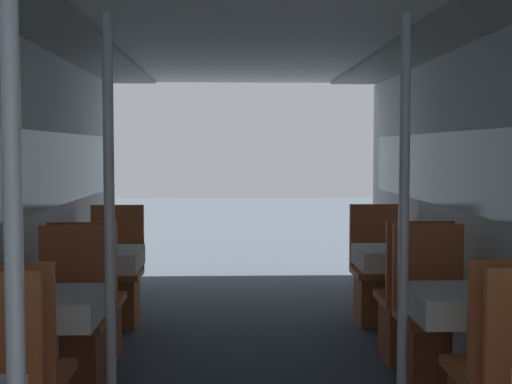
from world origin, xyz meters
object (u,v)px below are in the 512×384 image
at_px(dining_table_right_1, 465,314).
at_px(chair_right_near_2, 412,319).
at_px(chair_right_far_2, 379,288).
at_px(dining_table_left_2, 103,266).
at_px(support_pole_left_0, 14,280).
at_px(chair_left_near_2, 89,321).
at_px(dining_table_right_2, 394,264).
at_px(support_pole_left_1, 109,222).
at_px(support_pole_right_1, 404,221).
at_px(chair_left_far_2, 115,290).
at_px(chair_right_far_1, 435,340).
at_px(chair_left_far_1, 71,343).
at_px(dining_table_left_1, 46,317).

relative_size(dining_table_right_1, chair_right_near_2, 0.72).
height_order(dining_table_right_1, chair_right_far_2, chair_right_far_2).
bearing_deg(dining_table_left_2, chair_right_near_2, -13.76).
height_order(support_pole_left_0, dining_table_left_2, support_pole_left_0).
bearing_deg(chair_left_near_2, dining_table_right_2, 13.76).
bearing_deg(chair_left_near_2, dining_table_left_2, 90.00).
relative_size(support_pole_left_1, dining_table_right_2, 3.04).
bearing_deg(dining_table_right_1, dining_table_left_2, 143.58).
xyz_separation_m(support_pole_left_0, dining_table_right_2, (1.87, 3.26, -0.50)).
xyz_separation_m(support_pole_left_0, dining_table_right_1, (1.87, 1.63, -0.50)).
distance_m(support_pole_right_1, dining_table_right_2, 1.73).
bearing_deg(support_pole_left_1, chair_right_far_2, 49.17).
xyz_separation_m(chair_left_far_2, dining_table_right_2, (2.21, -0.54, 0.29)).
xyz_separation_m(chair_left_far_2, chair_right_far_1, (2.21, -1.63, 0.00)).
height_order(dining_table_left_2, support_pole_right_1, support_pole_right_1).
bearing_deg(support_pole_left_0, chair_left_far_2, 95.02).
relative_size(chair_left_far_1, support_pole_right_1, 0.46).
distance_m(support_pole_left_1, support_pole_right_1, 1.54).
relative_size(dining_table_left_1, chair_right_far_1, 0.72).
distance_m(chair_left_far_1, dining_table_left_2, 1.13).
xyz_separation_m(chair_left_near_2, chair_right_near_2, (2.21, 0.00, 0.00)).
bearing_deg(chair_right_far_2, dining_table_left_2, 13.76).
bearing_deg(dining_table_right_1, support_pole_left_1, 180.00).
relative_size(support_pole_left_0, chair_right_far_2, 2.19).
height_order(dining_table_left_1, chair_right_far_2, chair_right_far_2).
bearing_deg(support_pole_left_1, dining_table_left_1, 180.00).
bearing_deg(dining_table_right_1, dining_table_right_2, 90.00).
xyz_separation_m(chair_left_near_2, chair_right_far_2, (2.21, 1.08, 0.00)).
relative_size(dining_table_left_2, chair_left_near_2, 0.72).
distance_m(chair_left_far_1, chair_left_near_2, 0.55).
relative_size(dining_table_left_1, chair_left_far_1, 0.72).
relative_size(chair_left_far_2, support_pole_right_1, 0.46).
distance_m(support_pole_left_0, dining_table_left_1, 1.73).
distance_m(chair_left_far_1, chair_right_far_1, 2.21).
distance_m(chair_left_near_2, dining_table_right_2, 2.29).
height_order(support_pole_left_0, chair_left_near_2, support_pole_left_0).
bearing_deg(chair_left_far_2, dining_table_left_1, 90.00).
xyz_separation_m(support_pole_left_1, chair_right_near_2, (1.87, 1.09, -0.78)).
bearing_deg(chair_left_near_2, chair_right_far_2, 26.10).
height_order(dining_table_left_2, chair_right_far_2, chair_right_far_2).
distance_m(dining_table_left_1, support_pole_left_1, 0.60).
height_order(dining_table_left_1, chair_right_near_2, chair_right_near_2).
xyz_separation_m(support_pole_left_0, dining_table_left_2, (-0.33, 3.26, -0.50)).
bearing_deg(support_pole_left_0, dining_table_left_1, 101.57).
bearing_deg(support_pole_left_1, chair_left_far_2, 98.74).
bearing_deg(support_pole_right_1, chair_right_near_2, 72.96).
xyz_separation_m(chair_left_far_2, chair_right_far_2, (2.21, 0.00, 0.00)).
bearing_deg(support_pole_left_0, chair_right_far_2, 63.73).
relative_size(chair_left_far_1, support_pole_left_1, 0.46).
xyz_separation_m(dining_table_left_1, dining_table_right_2, (2.21, 1.63, 0.00)).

